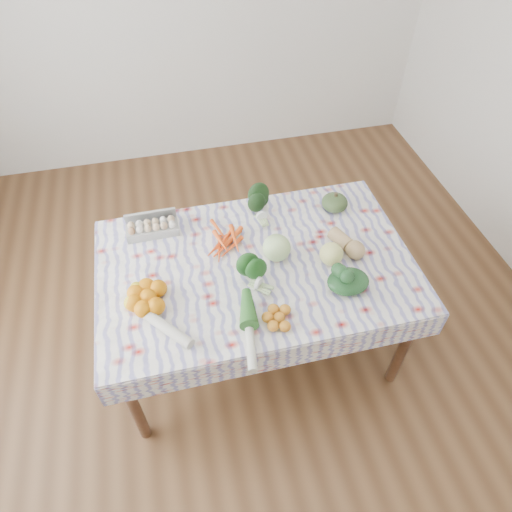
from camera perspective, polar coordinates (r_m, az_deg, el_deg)
ground at (r=3.02m, az=-0.00°, el=-10.64°), size 4.50×4.50×0.00m
dining_table at (r=2.47m, az=-0.00°, el=-2.23°), size 1.60×1.00×0.75m
tablecloth at (r=2.41m, az=-0.00°, el=-1.03°), size 1.66×1.06×0.01m
egg_carton at (r=2.60m, az=-12.82°, el=3.35°), size 0.29×0.12×0.08m
carrot_bunch at (r=2.51m, az=-4.18°, el=2.00°), size 0.30×0.28×0.04m
kale_bunch at (r=2.63m, az=0.36°, el=6.30°), size 0.18×0.16×0.15m
kabocha_squash at (r=2.73m, az=9.81°, el=6.61°), size 0.19×0.19×0.10m
cabbage at (r=2.39m, az=2.59°, el=1.03°), size 0.15×0.15×0.15m
butternut_squash at (r=2.49m, az=11.36°, el=1.64°), size 0.18×0.25×0.10m
orange_cluster at (r=2.27m, az=-13.33°, el=-5.03°), size 0.32×0.32×0.09m
broccoli at (r=2.27m, az=-0.91°, el=-2.62°), size 0.24×0.24×0.12m
mandarin_cluster at (r=2.16m, az=2.92°, el=-7.64°), size 0.23×0.23×0.06m
grapefruit at (r=2.40m, az=9.39°, el=0.26°), size 0.14×0.14×0.12m
spinach_bag at (r=2.31m, az=11.44°, el=-3.13°), size 0.25×0.22×0.09m
daikon at (r=2.18m, az=-11.56°, el=-8.50°), size 0.28×0.31×0.05m
leek at (r=2.12m, az=-0.82°, el=-9.33°), size 0.11×0.41×0.05m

